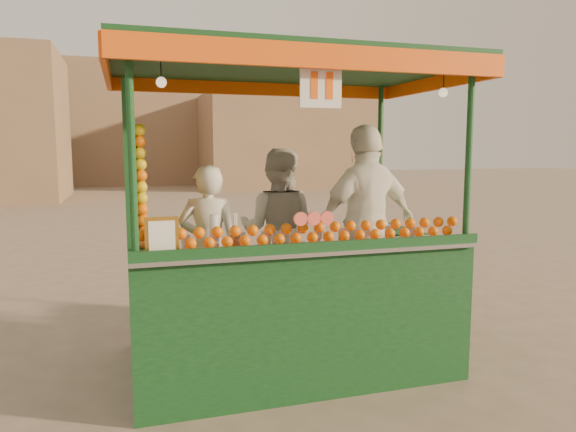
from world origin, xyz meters
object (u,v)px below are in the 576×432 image
object	(u,v)px
vendor_left	(209,247)
juice_cart	(282,272)
vendor_middle	(278,230)
vendor_right	(367,224)

from	to	relation	value
vendor_left	juice_cart	bearing A→B (deg)	159.51
juice_cart	vendor_middle	world-z (taller)	juice_cart
vendor_middle	juice_cart	bearing A→B (deg)	103.99
juice_cart	vendor_right	distance (m)	1.00
juice_cart	vendor_left	world-z (taller)	juice_cart
juice_cart	vendor_right	xyz separation A→B (m)	(0.91, 0.13, 0.39)
vendor_right	vendor_middle	bearing A→B (deg)	-52.45
vendor_left	vendor_middle	bearing A→B (deg)	-143.52
vendor_left	vendor_right	distance (m)	1.56
juice_cart	vendor_right	world-z (taller)	juice_cart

